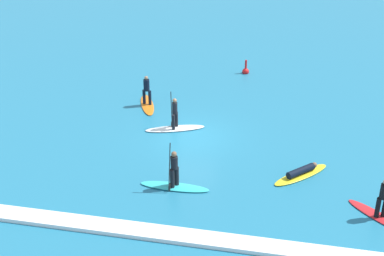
{
  "coord_description": "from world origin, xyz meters",
  "views": [
    {
      "loc": [
        5.12,
        -25.08,
        13.47
      ],
      "look_at": [
        0.0,
        0.0,
        0.5
      ],
      "focal_mm": 50.61,
      "sensor_mm": 36.0,
      "label": 1
    }
  ],
  "objects_px": {
    "surfer_on_yellow_board": "(301,173)",
    "surfer_on_teal_board": "(174,180)",
    "surfer_on_white_board": "(175,123)",
    "surfer_on_orange_board": "(147,98)",
    "marker_buoy": "(246,71)",
    "surfer_on_red_board": "(381,207)"
  },
  "relations": [
    {
      "from": "surfer_on_yellow_board",
      "to": "surfer_on_white_board",
      "type": "bearing_deg",
      "value": 107.36
    },
    {
      "from": "surfer_on_white_board",
      "to": "surfer_on_orange_board",
      "type": "distance_m",
      "value": 3.63
    },
    {
      "from": "surfer_on_yellow_board",
      "to": "surfer_on_teal_board",
      "type": "xyz_separation_m",
      "value": [
        -5.59,
        -2.19,
        0.28
      ]
    },
    {
      "from": "surfer_on_white_board",
      "to": "surfer_on_orange_board",
      "type": "height_order",
      "value": "surfer_on_white_board"
    },
    {
      "from": "surfer_on_orange_board",
      "to": "surfer_on_white_board",
      "type": "bearing_deg",
      "value": -161.45
    },
    {
      "from": "surfer_on_red_board",
      "to": "surfer_on_teal_board",
      "type": "relative_size",
      "value": 0.86
    },
    {
      "from": "surfer_on_yellow_board",
      "to": "surfer_on_red_board",
      "type": "xyz_separation_m",
      "value": [
        3.26,
        -2.71,
        0.37
      ]
    },
    {
      "from": "surfer_on_orange_board",
      "to": "marker_buoy",
      "type": "relative_size",
      "value": 2.92
    },
    {
      "from": "surfer_on_yellow_board",
      "to": "surfer_on_teal_board",
      "type": "distance_m",
      "value": 6.01
    },
    {
      "from": "surfer_on_red_board",
      "to": "surfer_on_orange_board",
      "type": "xyz_separation_m",
      "value": [
        -12.51,
        8.96,
        -0.04
      ]
    },
    {
      "from": "surfer_on_yellow_board",
      "to": "marker_buoy",
      "type": "xyz_separation_m",
      "value": [
        -4.07,
        12.77,
        0.02
      ]
    },
    {
      "from": "surfer_on_yellow_board",
      "to": "marker_buoy",
      "type": "height_order",
      "value": "marker_buoy"
    },
    {
      "from": "surfer_on_red_board",
      "to": "surfer_on_teal_board",
      "type": "bearing_deg",
      "value": 38.63
    },
    {
      "from": "surfer_on_white_board",
      "to": "surfer_on_red_board",
      "type": "relative_size",
      "value": 1.21
    },
    {
      "from": "surfer_on_white_board",
      "to": "marker_buoy",
      "type": "height_order",
      "value": "surfer_on_white_board"
    },
    {
      "from": "surfer_on_red_board",
      "to": "marker_buoy",
      "type": "height_order",
      "value": "surfer_on_red_board"
    },
    {
      "from": "surfer_on_red_board",
      "to": "surfer_on_teal_board",
      "type": "distance_m",
      "value": 8.87
    },
    {
      "from": "surfer_on_orange_board",
      "to": "marker_buoy",
      "type": "bearing_deg",
      "value": -60.41
    },
    {
      "from": "surfer_on_white_board",
      "to": "surfer_on_orange_board",
      "type": "bearing_deg",
      "value": -70.32
    },
    {
      "from": "surfer_on_white_board",
      "to": "marker_buoy",
      "type": "bearing_deg",
      "value": -127.76
    },
    {
      "from": "surfer_on_white_board",
      "to": "surfer_on_red_board",
      "type": "height_order",
      "value": "surfer_on_white_board"
    },
    {
      "from": "surfer_on_white_board",
      "to": "surfer_on_teal_board",
      "type": "relative_size",
      "value": 1.04
    }
  ]
}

